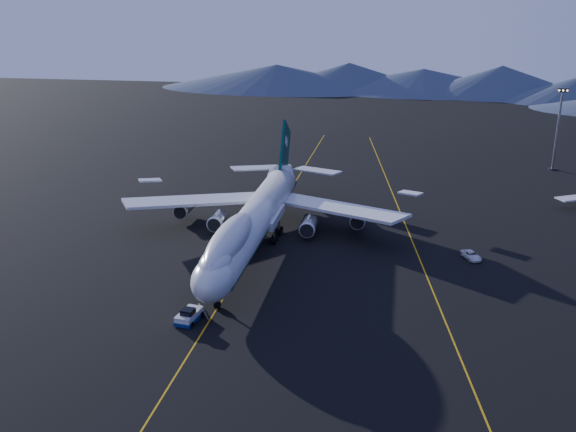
% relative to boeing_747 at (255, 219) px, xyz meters
% --- Properties ---
extents(ground, '(500.00, 500.00, 0.00)m').
position_rel_boeing_747_xyz_m(ground, '(-0.00, -0.03, -5.81)').
color(ground, black).
rests_on(ground, ground).
extents(taxiway_line_main, '(0.25, 220.00, 0.01)m').
position_rel_boeing_747_xyz_m(taxiway_line_main, '(-0.00, -0.03, -5.80)').
color(taxiway_line_main, '#D0950C').
rests_on(taxiway_line_main, ground).
extents(taxiway_line_side, '(28.08, 198.09, 0.01)m').
position_rel_boeing_747_xyz_m(taxiway_line_side, '(30.00, 9.97, -5.80)').
color(taxiway_line_side, '#D0950C').
rests_on(taxiway_line_side, ground).
extents(boeing_747, '(59.62, 72.43, 19.37)m').
position_rel_boeing_747_xyz_m(boeing_747, '(0.00, 0.00, 0.00)').
color(boeing_747, silver).
rests_on(boeing_747, ground).
extents(pushback_tug, '(3.55, 5.48, 2.24)m').
position_rel_boeing_747_xyz_m(pushback_tug, '(-3.00, -31.36, -5.11)').
color(pushback_tug, silver).
rests_on(pushback_tug, ground).
extents(service_van, '(4.07, 5.50, 1.39)m').
position_rel_boeing_747_xyz_m(service_van, '(40.94, 1.06, -5.12)').
color(service_van, white).
rests_on(service_van, ground).
extents(floodlight_mast, '(2.82, 2.11, 22.80)m').
position_rel_boeing_747_xyz_m(floodlight_mast, '(69.67, 73.27, 5.74)').
color(floodlight_mast, black).
rests_on(floodlight_mast, ground).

